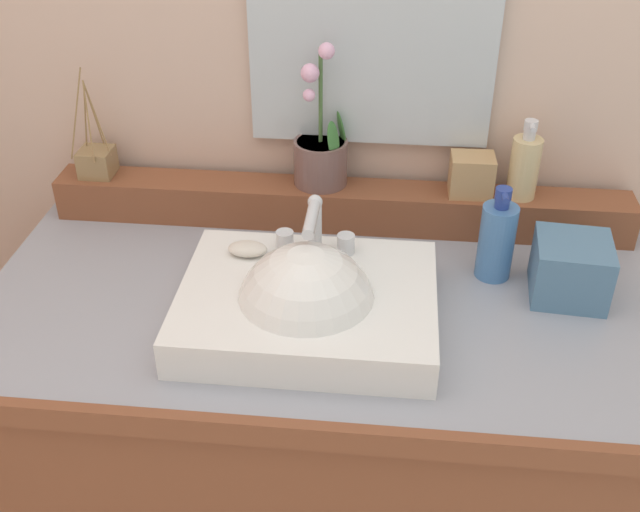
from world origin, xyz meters
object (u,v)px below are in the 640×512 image
sink_basin (307,309)px  potted_plant (321,154)px  reed_diffuser (97,161)px  lotion_bottle (497,240)px  trinket_box (472,175)px  tissue_box (571,269)px  soap_dispenser (524,166)px  soap_bar (248,249)px

sink_basin → potted_plant: potted_plant is taller
reed_diffuser → lotion_bottle: (0.81, -0.16, -0.04)m
trinket_box → tissue_box: size_ratio=0.65×
soap_dispenser → trinket_box: (-0.10, 0.00, -0.03)m
soap_bar → soap_dispenser: bearing=25.8°
tissue_box → soap_bar: bearing=-176.3°
sink_basin → reed_diffuser: bearing=143.7°
soap_dispenser → reed_diffuser: 0.86m
soap_dispenser → tissue_box: (0.07, -0.21, -0.10)m
potted_plant → lotion_bottle: 0.39m
lotion_bottle → potted_plant: bearing=153.0°
reed_diffuser → trinket_box: (0.77, -0.00, 0.01)m
reed_diffuser → trinket_box: size_ratio=2.72×
sink_basin → soap_dispenser: bearing=42.0°
potted_plant → soap_bar: bearing=-111.9°
soap_bar → lotion_bottle: lotion_bottle is taller
trinket_box → lotion_bottle: bearing=-76.9°
potted_plant → lotion_bottle: potted_plant is taller
soap_bar → reed_diffuser: reed_diffuser is taller
soap_dispenser → tissue_box: size_ratio=1.24×
soap_bar → reed_diffuser: size_ratio=0.30×
tissue_box → lotion_bottle: bearing=159.3°
sink_basin → potted_plant: size_ratio=1.45×
sink_basin → reed_diffuser: size_ratio=1.87×
trinket_box → tissue_box: trinket_box is taller
soap_dispenser → tissue_box: soap_dispenser is taller
sink_basin → trinket_box: size_ratio=5.09×
trinket_box → tissue_box: (0.17, -0.21, -0.07)m
reed_diffuser → potted_plant: bearing=1.3°
sink_basin → soap_dispenser: (0.38, 0.35, 0.12)m
potted_plant → reed_diffuser: potted_plant is taller
soap_dispenser → reed_diffuser: bearing=179.6°
lotion_bottle → tissue_box: (0.13, -0.05, -0.02)m
soap_bar → soap_dispenser: (0.50, 0.24, 0.07)m
tissue_box → reed_diffuser: bearing=167.2°
sink_basin → soap_dispenser: 0.53m
sink_basin → potted_plant: 0.38m
potted_plant → tissue_box: size_ratio=2.28×
reed_diffuser → lotion_bottle: bearing=-11.5°
soap_dispenser → tissue_box: bearing=-71.1°
reed_diffuser → trinket_box: bearing=-0.3°
potted_plant → reed_diffuser: 0.47m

